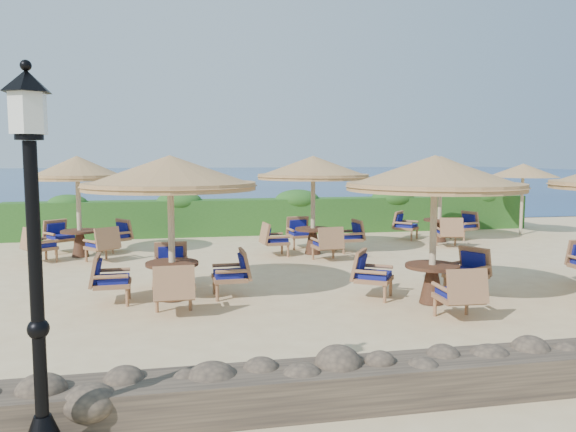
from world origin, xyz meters
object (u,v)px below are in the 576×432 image
Objects in this scene: cafe_set_3 at (78,192)px; cafe_set_4 at (313,185)px; cafe_set_0 at (171,197)px; lamp_post at (36,287)px; extra_parasol at (523,171)px; cafe_set_1 at (434,193)px; cafe_set_5 at (441,181)px.

cafe_set_4 is at bearing -7.54° from cafe_set_3.
cafe_set_3 is at bearing 115.18° from cafe_set_0.
lamp_post is 1.05× the size of cafe_set_0.
cafe_set_4 is (-7.81, -2.25, -0.29)m from extra_parasol.
cafe_set_3 is at bearing 172.46° from cafe_set_4.
lamp_post is 10.64m from cafe_set_3.
cafe_set_0 is 4.71m from cafe_set_1.
lamp_post is at bearing -82.85° from cafe_set_3.
cafe_set_0 is at bearing 165.65° from cafe_set_1.
lamp_post is 1.09× the size of cafe_set_4.
extra_parasol is 3.55m from cafe_set_5.
cafe_set_3 is 6.17m from cafe_set_4.
cafe_set_0 is at bearing -150.49° from extra_parasol.
cafe_set_5 reaches higher than extra_parasol.
cafe_set_5 is (8.11, 5.65, -0.02)m from cafe_set_0.
lamp_post reaches higher than cafe_set_1.
cafe_set_1 is at bearing -81.26° from cafe_set_4.
lamp_post is at bearing -136.40° from extra_parasol.
cafe_set_5 is (9.17, 11.12, 0.33)m from lamp_post.
cafe_set_0 is 1.04× the size of cafe_set_4.
cafe_set_5 is at bearing 50.47° from lamp_post.
lamp_post reaches higher than extra_parasol.
cafe_set_5 is (3.55, 6.81, -0.10)m from cafe_set_1.
cafe_set_4 is (-0.84, 5.44, -0.10)m from cafe_set_1.
cafe_set_4 is at bearing 63.83° from lamp_post.
cafe_set_4 is 4.59m from cafe_set_5.
lamp_post is at bearing -142.59° from cafe_set_1.
cafe_set_3 is (-6.95, 6.25, -0.28)m from cafe_set_1.
extra_parasol is at bearing 43.60° from lamp_post.
cafe_set_1 is 9.36m from cafe_set_3.
lamp_post reaches higher than cafe_set_5.
cafe_set_3 is 10.52m from cafe_set_5.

